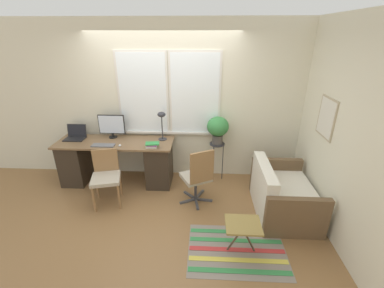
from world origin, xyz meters
name	(u,v)px	position (x,y,z in m)	size (l,w,h in m)	color
ground_plane	(162,192)	(0.00, 0.00, 0.00)	(14.00, 14.00, 0.00)	olive
wall_back_with_window	(165,103)	(0.00, 0.71, 1.36)	(9.00, 0.12, 2.70)	beige
wall_right_with_picture	(322,118)	(2.37, 0.00, 1.35)	(0.08, 9.00, 2.70)	beige
desk	(117,161)	(-0.82, 0.32, 0.41)	(1.96, 0.63, 0.78)	brown
laptop	(75,136)	(-1.53, 0.42, 0.83)	(0.33, 0.26, 0.23)	black
monitor	(112,125)	(-0.90, 0.50, 1.00)	(0.45, 0.14, 0.41)	black
keyboard	(103,145)	(-0.94, 0.13, 0.79)	(0.37, 0.14, 0.02)	slate
mouse	(120,145)	(-0.66, 0.12, 0.79)	(0.04, 0.07, 0.03)	silver
desk_lamp	(162,119)	(-0.02, 0.46, 1.15)	(0.14, 0.14, 0.49)	#2D2D33
book_stack	(152,145)	(-0.14, 0.12, 0.82)	(0.23, 0.16, 0.08)	white
desk_chair_wooden	(106,175)	(-0.79, -0.26, 0.46)	(0.50, 0.51, 0.83)	olive
office_chair_swivel	(198,176)	(0.61, -0.24, 0.48)	(0.54, 0.55, 0.94)	#47474C
couch_loveseat	(282,196)	(1.85, -0.38, 0.27)	(0.80, 1.17, 0.75)	white
plant_stand	(217,148)	(0.92, 0.50, 0.61)	(0.26, 0.26, 0.71)	#333338
potted_plant	(218,128)	(0.92, 0.50, 0.99)	(0.37, 0.37, 0.48)	#514C47
floor_rug_striped	(237,250)	(1.12, -1.19, 0.00)	(1.19, 0.86, 0.01)	gray
folding_stool	(243,226)	(1.17, -1.19, 0.37)	(0.42, 0.35, 0.42)	olive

